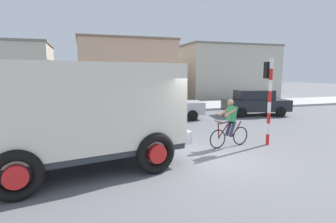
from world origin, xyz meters
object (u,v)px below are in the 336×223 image
at_px(truck_foreground, 82,109).
at_px(car_far_side, 255,102).
at_px(traffic_light_pole, 269,89).
at_px(car_white_mid, 51,111).
at_px(pedestrian_near_kerb, 167,105).
at_px(car_red_near, 167,105).
at_px(cyclist, 230,123).

height_order(truck_foreground, car_far_side, truck_foreground).
bearing_deg(truck_foreground, traffic_light_pole, 6.08).
height_order(truck_foreground, traffic_light_pole, traffic_light_pole).
height_order(car_white_mid, pedestrian_near_kerb, pedestrian_near_kerb).
height_order(car_red_near, car_white_mid, same).
distance_m(traffic_light_pole, car_red_near, 6.87).
height_order(truck_foreground, cyclist, truck_foreground).
bearing_deg(traffic_light_pole, truck_foreground, -173.92).
distance_m(truck_foreground, car_far_side, 12.52).
bearing_deg(pedestrian_near_kerb, traffic_light_pole, -72.85).
relative_size(cyclist, pedestrian_near_kerb, 1.06).
distance_m(car_red_near, car_far_side, 5.74).
distance_m(car_red_near, car_white_mid, 6.22).
bearing_deg(car_far_side, cyclist, -131.61).
relative_size(traffic_light_pole, pedestrian_near_kerb, 1.98).
height_order(traffic_light_pole, car_far_side, traffic_light_pole).
height_order(truck_foreground, car_white_mid, truck_foreground).
bearing_deg(car_far_side, car_red_near, 176.90).
height_order(truck_foreground, car_red_near, truck_foreground).
relative_size(truck_foreground, pedestrian_near_kerb, 3.58).
distance_m(car_red_near, pedestrian_near_kerb, 0.23).
distance_m(truck_foreground, car_red_near, 8.63).
relative_size(truck_foreground, car_far_side, 1.37).
xyz_separation_m(truck_foreground, car_far_side, (10.42, 6.88, -0.85)).
bearing_deg(truck_foreground, car_red_near, 56.90).
bearing_deg(traffic_light_pole, cyclist, 175.24).
distance_m(traffic_light_pole, car_far_side, 7.42).
xyz_separation_m(car_red_near, car_far_side, (5.74, -0.31, 0.00)).
relative_size(traffic_light_pole, car_white_mid, 0.76).
bearing_deg(car_far_side, truck_foreground, -146.57).
bearing_deg(traffic_light_pole, pedestrian_near_kerb, 107.15).
bearing_deg(pedestrian_near_kerb, car_white_mid, -175.16).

